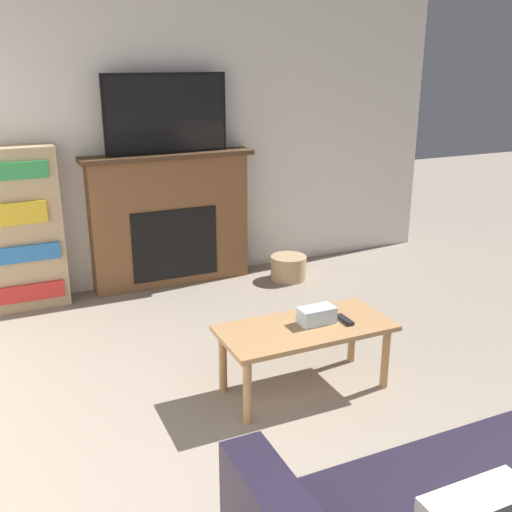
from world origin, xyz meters
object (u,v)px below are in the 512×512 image
Objects in this scene: bookshelf at (22,229)px; storage_basket at (288,268)px; fireplace at (171,219)px; tv at (166,114)px; coffee_table at (305,335)px.

bookshelf is 2.33m from storage_basket.
storage_basket is (2.24, -0.34, -0.55)m from bookshelf.
bookshelf is 3.98× the size of storage_basket.
bookshelf reaches higher than fireplace.
coffee_table is at bearing -84.72° from tv.
tv is at bearing 161.30° from storage_basket.
fireplace is at bearing 160.28° from storage_basket.
fireplace is 1.42× the size of coffee_table.
tv is 1.00× the size of coffee_table.
fireplace is 1.42× the size of tv.
coffee_table is at bearing -114.57° from storage_basket.
tv is at bearing -90.00° from fireplace.
fireplace is 0.92m from tv.
fireplace is at bearing 90.00° from tv.
storage_basket is at bearing 65.43° from coffee_table.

